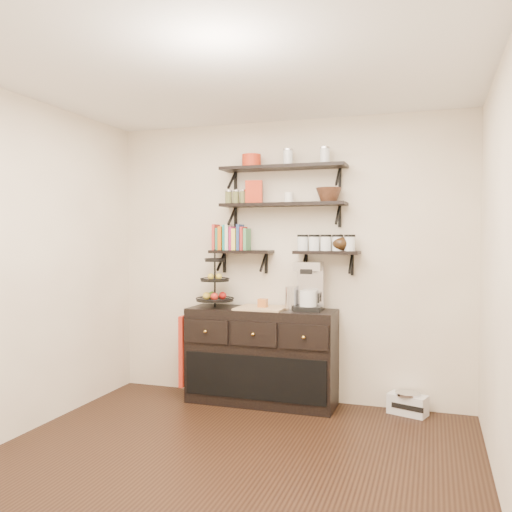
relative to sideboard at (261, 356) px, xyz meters
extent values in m
plane|color=black|center=(0.18, -1.51, -0.45)|extent=(3.50, 3.50, 0.00)
cube|color=white|center=(0.18, -1.51, 2.25)|extent=(3.50, 3.50, 0.02)
cube|color=white|center=(0.18, 0.24, 0.90)|extent=(3.50, 0.02, 2.70)
cube|color=white|center=(-1.57, -1.51, 0.90)|extent=(0.02, 3.50, 2.70)
cube|color=white|center=(1.93, -1.51, 0.90)|extent=(0.02, 3.50, 2.70)
cube|color=black|center=(0.18, 0.10, 1.78)|extent=(1.20, 0.27, 0.03)
cube|color=black|center=(-0.34, 0.22, 1.67)|extent=(0.02, 0.03, 0.20)
cube|color=black|center=(0.70, 0.22, 1.67)|extent=(0.02, 0.03, 0.20)
cube|color=black|center=(0.18, 0.10, 1.43)|extent=(1.20, 0.27, 0.03)
cube|color=black|center=(-0.34, 0.22, 1.32)|extent=(0.02, 0.03, 0.20)
cube|color=black|center=(0.70, 0.22, 1.32)|extent=(0.02, 0.03, 0.20)
cube|color=black|center=(-0.24, 0.11, 0.98)|extent=(0.60, 0.25, 0.03)
cube|color=black|center=(-0.46, 0.22, 0.87)|extent=(0.02, 0.03, 0.20)
cube|color=black|center=(-0.02, 0.22, 0.87)|extent=(0.03, 0.03, 0.20)
cube|color=black|center=(0.60, 0.11, 0.98)|extent=(0.60, 0.25, 0.03)
cube|color=black|center=(0.38, 0.22, 0.87)|extent=(0.03, 0.03, 0.20)
cube|color=black|center=(0.82, 0.22, 0.87)|extent=(0.02, 0.03, 0.20)
cube|color=#C0362C|center=(-0.50, 0.12, 1.10)|extent=(0.02, 0.15, 0.20)
cube|color=#2A7050|center=(-0.47, 0.12, 1.12)|extent=(0.03, 0.15, 0.24)
cube|color=#D85E0D|center=(-0.43, 0.12, 1.10)|extent=(0.04, 0.15, 0.21)
cube|color=#138076|center=(-0.39, 0.12, 1.12)|extent=(0.03, 0.15, 0.25)
cube|color=beige|center=(-0.36, 0.12, 1.11)|extent=(0.03, 0.15, 0.22)
cube|color=#9C1C50|center=(-0.32, 0.12, 1.13)|extent=(0.04, 0.15, 0.26)
cube|color=yellow|center=(-0.28, 0.12, 1.11)|extent=(0.03, 0.15, 0.23)
cube|color=navy|center=(-0.24, 0.12, 1.10)|extent=(0.03, 0.15, 0.20)
cube|color=#A22323|center=(-0.20, 0.12, 1.12)|extent=(0.04, 0.15, 0.24)
cube|color=#468354|center=(-0.16, 0.12, 1.10)|extent=(0.03, 0.15, 0.21)
cylinder|color=silver|center=(0.37, 0.12, 1.06)|extent=(0.10, 0.10, 0.13)
cylinder|color=silver|center=(0.48, 0.12, 1.06)|extent=(0.10, 0.10, 0.13)
cylinder|color=silver|center=(0.59, 0.12, 1.06)|extent=(0.10, 0.10, 0.13)
cylinder|color=silver|center=(0.70, 0.12, 1.06)|extent=(0.10, 0.10, 0.13)
cylinder|color=silver|center=(0.81, 0.12, 1.06)|extent=(0.10, 0.10, 0.13)
cube|color=black|center=(0.00, 0.00, 0.00)|extent=(1.40, 0.45, 0.90)
cube|color=tan|center=(0.00, 0.00, 0.46)|extent=(0.45, 0.41, 0.02)
sphere|color=gold|center=(-0.47, -0.25, 0.25)|extent=(0.04, 0.04, 0.04)
sphere|color=gold|center=(0.00, -0.25, 0.25)|extent=(0.04, 0.04, 0.04)
sphere|color=gold|center=(0.47, -0.25, 0.25)|extent=(0.04, 0.04, 0.04)
cylinder|color=black|center=(-0.48, 0.00, 0.71)|extent=(0.02, 0.02, 0.53)
cylinder|color=black|center=(-0.48, 0.00, 0.51)|extent=(0.36, 0.36, 0.01)
cylinder|color=black|center=(-0.48, 0.00, 0.70)|extent=(0.28, 0.28, 0.02)
cylinder|color=black|center=(-0.48, 0.00, 0.89)|extent=(0.19, 0.19, 0.02)
sphere|color=#B21914|center=(-0.41, 0.04, 0.55)|extent=(0.07, 0.07, 0.07)
sphere|color=gold|center=(-0.52, 0.00, 0.74)|extent=(0.06, 0.06, 0.06)
cube|color=#AD5C27|center=(0.01, 0.00, 0.50)|extent=(0.08, 0.08, 0.08)
cube|color=black|center=(0.46, 0.00, 0.47)|extent=(0.25, 0.23, 0.04)
cube|color=silver|center=(0.46, 0.08, 0.66)|extent=(0.25, 0.09, 0.38)
cube|color=silver|center=(0.46, 0.00, 0.86)|extent=(0.25, 0.23, 0.08)
cylinder|color=silver|center=(0.46, -0.02, 0.56)|extent=(0.16, 0.16, 0.14)
cylinder|color=silver|center=(0.29, -0.02, 0.56)|extent=(0.11, 0.11, 0.22)
cube|color=#B52813|center=(-0.73, -0.10, 0.03)|extent=(0.04, 0.29, 0.68)
cube|color=silver|center=(1.34, 0.09, -0.36)|extent=(0.37, 0.27, 0.18)
cylinder|color=silver|center=(1.34, 0.09, -0.26)|extent=(0.28, 0.28, 0.02)
cube|color=black|center=(1.34, 0.00, -0.36)|extent=(0.28, 0.10, 0.04)
cube|color=#B82D15|center=(-0.11, 0.10, 1.56)|extent=(0.17, 0.09, 0.22)
cylinder|color=white|center=(0.24, 0.10, 1.50)|extent=(0.09, 0.09, 0.10)
cylinder|color=#B82D15|center=(-0.13, 0.10, 1.86)|extent=(0.18, 0.18, 0.12)
camera|label=1|loc=(1.54, -4.85, 1.12)|focal=38.00mm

